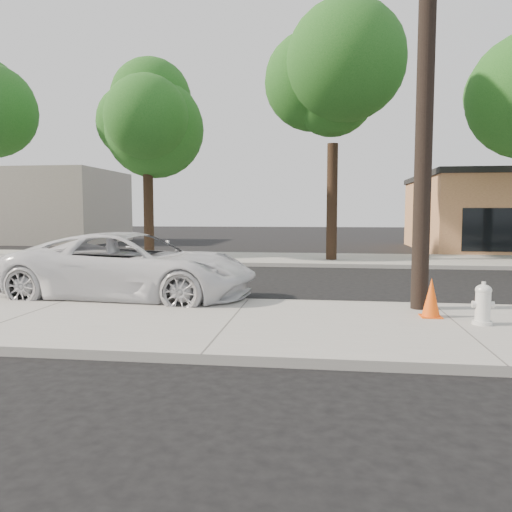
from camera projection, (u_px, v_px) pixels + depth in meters
name	position (u px, v px, depth m)	size (l,w,h in m)	color
ground	(260.00, 291.00, 13.29)	(120.00, 120.00, 0.00)	black
near_sidewalk	(230.00, 324.00, 9.04)	(90.00, 4.40, 0.15)	gray
far_sidewalk	(285.00, 259.00, 21.68)	(90.00, 5.00, 0.15)	gray
curb_near	(248.00, 303.00, 11.21)	(90.00, 0.12, 0.16)	#9E9B93
building_far	(17.00, 207.00, 35.48)	(14.00, 8.00, 5.00)	gray
utility_pole	(426.00, 79.00, 9.74)	(1.40, 0.34, 9.00)	black
tree_b	(150.00, 118.00, 21.48)	(4.34, 4.20, 8.45)	black
tree_c	(339.00, 92.00, 19.94)	(4.96, 4.80, 9.55)	black
police_cruiser	(133.00, 266.00, 11.85)	(2.70, 5.86, 1.63)	silver
fire_hydrant	(483.00, 305.00, 8.66)	(0.37, 0.34, 0.70)	silver
traffic_cone	(431.00, 298.00, 9.28)	(0.38, 0.38, 0.74)	#FF560D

